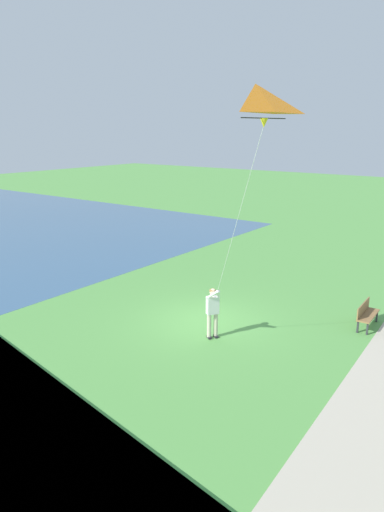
% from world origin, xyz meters
% --- Properties ---
extents(ground_plane, '(120.00, 120.00, 0.00)m').
position_xyz_m(ground_plane, '(0.00, 0.00, 0.00)').
color(ground_plane, '#569947').
extents(walkway_path, '(3.93, 32.08, 0.02)m').
position_xyz_m(walkway_path, '(-6.77, 2.00, 0.01)').
color(walkway_path, '#B7AD99').
rests_on(walkway_path, ground).
extents(person_kite_flyer, '(0.62, 0.55, 1.83)m').
position_xyz_m(person_kite_flyer, '(-1.02, 1.08, 1.05)').
color(person_kite_flyer, '#232328').
rests_on(person_kite_flyer, ground).
extents(flying_kite, '(2.46, 2.34, 5.99)m').
position_xyz_m(flying_kite, '(-3.29, 2.71, 7.29)').
color(flying_kite, orange).
extents(park_bench_near_walkway, '(0.51, 1.52, 0.88)m').
position_xyz_m(park_bench_near_walkway, '(-4.86, -2.91, 0.51)').
color(park_bench_near_walkway, olive).
rests_on(park_bench_near_walkway, ground).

